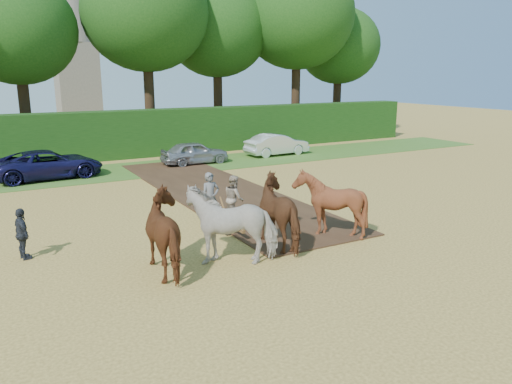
{
  "coord_description": "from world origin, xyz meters",
  "views": [
    {
      "loc": [
        -7.8,
        -13.34,
        5.34
      ],
      "look_at": [
        0.18,
        0.99,
        1.4
      ],
      "focal_mm": 35.0,
      "sensor_mm": 36.0,
      "label": 1
    }
  ],
  "objects_px": {
    "parked_cars": "(75,162)",
    "church": "(71,3)",
    "spectator_far": "(22,234)",
    "plough_team": "(258,216)",
    "spectator_near": "(234,198)"
  },
  "relations": [
    {
      "from": "parked_cars",
      "to": "church",
      "type": "xyz_separation_m",
      "value": [
        7.52,
        40.92,
        13.02
      ]
    },
    {
      "from": "spectator_far",
      "to": "church",
      "type": "height_order",
      "value": "church"
    },
    {
      "from": "spectator_far",
      "to": "church",
      "type": "xyz_separation_m",
      "value": [
        11.03,
        52.98,
        12.96
      ]
    },
    {
      "from": "spectator_far",
      "to": "church",
      "type": "distance_m",
      "value": 55.64
    },
    {
      "from": "plough_team",
      "to": "church",
      "type": "relative_size",
      "value": 0.27
    },
    {
      "from": "parked_cars",
      "to": "spectator_near",
      "type": "bearing_deg",
      "value": -72.66
    },
    {
      "from": "spectator_near",
      "to": "parked_cars",
      "type": "relative_size",
      "value": 0.06
    },
    {
      "from": "plough_team",
      "to": "church",
      "type": "xyz_separation_m",
      "value": [
        4.71,
        55.7,
        12.63
      ]
    },
    {
      "from": "spectator_near",
      "to": "church",
      "type": "height_order",
      "value": "church"
    },
    {
      "from": "plough_team",
      "to": "parked_cars",
      "type": "xyz_separation_m",
      "value": [
        -2.81,
        14.78,
        -0.39
      ]
    },
    {
      "from": "plough_team",
      "to": "church",
      "type": "distance_m",
      "value": 57.31
    },
    {
      "from": "church",
      "to": "spectator_far",
      "type": "bearing_deg",
      "value": -101.77
    },
    {
      "from": "spectator_near",
      "to": "spectator_far",
      "type": "distance_m",
      "value": 7.15
    },
    {
      "from": "spectator_near",
      "to": "church",
      "type": "relative_size",
      "value": 0.06
    },
    {
      "from": "parked_cars",
      "to": "plough_team",
      "type": "bearing_deg",
      "value": -79.25
    }
  ]
}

